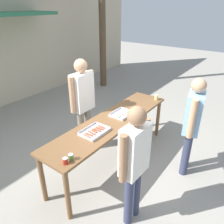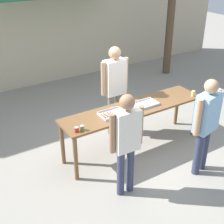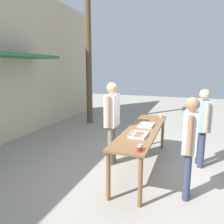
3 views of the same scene
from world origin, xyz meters
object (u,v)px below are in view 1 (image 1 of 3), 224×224
at_px(condiment_jar_mustard, 65,161).
at_px(beer_cup, 156,97).
at_px(food_tray_buns, 122,114).
at_px(person_customer_with_cup, 192,120).
at_px(condiment_jar_ketchup, 71,157).
at_px(person_server_behind_table, 83,98).
at_px(person_customer_holding_hotdog, 134,158).
at_px(food_tray_sausages, 94,132).

relative_size(condiment_jar_mustard, beer_cup, 0.78).
bearing_deg(food_tray_buns, person_customer_with_cup, -75.40).
xyz_separation_m(condiment_jar_ketchup, beer_cup, (2.37, 0.00, 0.01)).
height_order(beer_cup, person_server_behind_table, person_server_behind_table).
bearing_deg(person_server_behind_table, condiment_jar_ketchup, -142.54).
bearing_deg(person_customer_holding_hotdog, food_tray_buns, -137.78).
height_order(food_tray_sausages, person_server_behind_table, person_server_behind_table).
relative_size(condiment_jar_ketchup, person_server_behind_table, 0.05).
distance_m(food_tray_sausages, condiment_jar_ketchup, 0.69).
distance_m(food_tray_sausages, person_customer_holding_hotdog, 0.96).
height_order(food_tray_buns, beer_cup, beer_cup).
height_order(condiment_jar_ketchup, person_customer_with_cup, person_customer_with_cup).
bearing_deg(beer_cup, person_server_behind_table, 143.82).
relative_size(food_tray_buns, beer_cup, 3.58).
distance_m(food_tray_buns, person_customer_with_cup, 1.17).
bearing_deg(condiment_jar_mustard, person_customer_holding_hotdog, -58.28).
bearing_deg(person_customer_holding_hotdog, condiment_jar_mustard, -56.20).
bearing_deg(condiment_jar_mustard, food_tray_buns, 7.06).
xyz_separation_m(condiment_jar_ketchup, person_customer_holding_hotdog, (0.34, -0.71, 0.10)).
relative_size(condiment_jar_ketchup, person_customer_holding_hotdog, 0.05).
relative_size(beer_cup, person_server_behind_table, 0.06).
xyz_separation_m(food_tray_sausages, person_server_behind_table, (0.50, 0.70, 0.20)).
distance_m(condiment_jar_ketchup, person_customer_holding_hotdog, 0.79).
distance_m(food_tray_sausages, beer_cup, 1.72).
distance_m(condiment_jar_mustard, condiment_jar_ketchup, 0.09).
relative_size(food_tray_sausages, person_server_behind_table, 0.24).
distance_m(food_tray_buns, condiment_jar_mustard, 1.51).
bearing_deg(condiment_jar_mustard, condiment_jar_ketchup, 1.01).
height_order(condiment_jar_ketchup, person_server_behind_table, person_server_behind_table).
distance_m(food_tray_buns, beer_cup, 0.99).
bearing_deg(condiment_jar_mustard, person_customer_with_cup, -27.75).
bearing_deg(condiment_jar_ketchup, person_customer_holding_hotdog, -64.16).
relative_size(condiment_jar_ketchup, beer_cup, 0.78).
height_order(food_tray_sausages, person_customer_holding_hotdog, person_customer_holding_hotdog).
height_order(food_tray_sausages, condiment_jar_mustard, condiment_jar_mustard).
distance_m(person_customer_holding_hotdog, person_customer_with_cup, 1.37).
bearing_deg(food_tray_sausages, person_customer_with_cup, -47.60).
bearing_deg(person_customer_holding_hotdog, beer_cup, -158.66).
distance_m(condiment_jar_mustard, person_server_behind_table, 1.55).
height_order(condiment_jar_mustard, beer_cup, beer_cup).
height_order(food_tray_buns, person_customer_holding_hotdog, person_customer_holding_hotdog).
bearing_deg(condiment_jar_ketchup, person_server_behind_table, 37.26).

